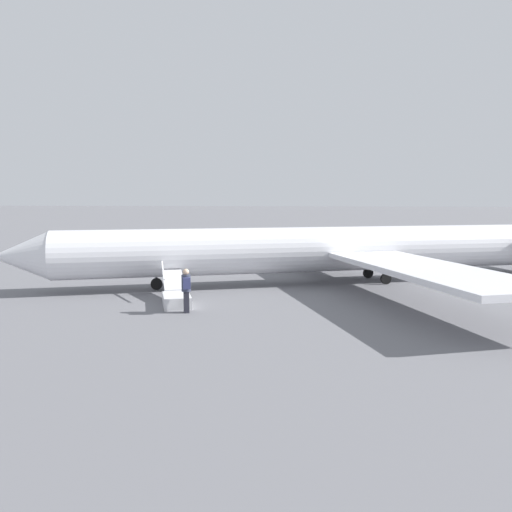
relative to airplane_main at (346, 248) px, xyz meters
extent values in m
plane|color=slate|center=(0.85, 0.36, -1.83)|extent=(600.00, 600.00, 0.00)
cylinder|color=silver|center=(0.85, 0.36, -0.02)|extent=(26.47, 12.88, 2.34)
cone|color=silver|center=(14.82, 6.21, -0.02)|extent=(3.27, 3.12, 2.30)
cube|color=silver|center=(-3.13, 6.27, -0.19)|extent=(7.96, 12.19, 0.23)
cube|color=silver|center=(2.28, -6.63, -0.19)|extent=(7.96, 12.19, 0.23)
cylinder|color=#2D2D33|center=(-9.74, -5.87, 0.16)|extent=(3.00, 2.06, 1.06)
cylinder|color=black|center=(9.16, 3.84, -1.54)|extent=(0.59, 0.36, 0.58)
cylinder|color=#2D2D33|center=(9.16, 3.84, -1.16)|extent=(0.10, 0.10, 0.18)
cylinder|color=black|center=(-2.11, 0.26, -1.54)|extent=(0.59, 0.36, 0.58)
cylinder|color=#2D2D33|center=(-2.11, 0.26, -1.16)|extent=(0.10, 0.10, 0.18)
cylinder|color=black|center=(-1.30, -1.69, -1.54)|extent=(0.59, 0.36, 0.58)
cylinder|color=#2D2D33|center=(-1.30, -1.69, -1.16)|extent=(0.10, 0.10, 0.18)
cube|color=silver|center=(6.93, 7.37, -1.58)|extent=(1.71, 2.09, 0.50)
cube|color=silver|center=(7.70, 5.53, -1.05)|extent=(1.69, 2.40, 0.67)
cube|color=silver|center=(8.12, 5.70, -0.55)|extent=(0.91, 2.07, 0.61)
cube|color=#23232D|center=(6.18, 8.39, -1.41)|extent=(0.29, 0.34, 0.85)
cylinder|color=#33384C|center=(6.18, 8.39, -0.66)|extent=(0.36, 0.36, 0.65)
sphere|color=beige|center=(6.18, 8.39, -0.21)|extent=(0.24, 0.24, 0.24)
cube|color=navy|center=(6.08, 8.64, -0.62)|extent=(0.33, 0.27, 0.44)
camera|label=1|loc=(0.23, 26.87, 2.59)|focal=35.00mm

